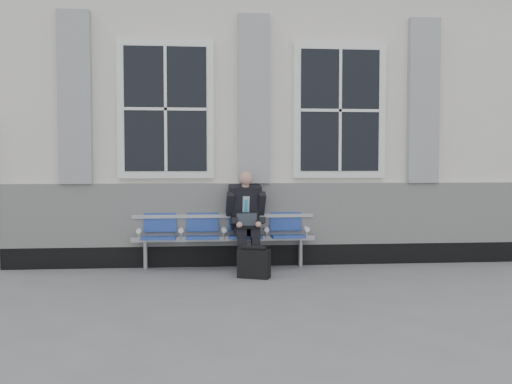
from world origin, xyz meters
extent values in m
plane|color=slate|center=(0.00, 0.00, 0.00)|extent=(70.00, 70.00, 0.00)
cube|color=silver|center=(0.00, 3.50, 2.10)|extent=(14.00, 4.00, 4.20)
cube|color=#939699|center=(0.00, 3.50, 4.32)|extent=(14.40, 4.40, 0.24)
cube|color=black|center=(0.00, 1.47, 0.15)|extent=(14.00, 0.10, 0.30)
cube|color=silver|center=(0.00, 1.46, 0.75)|extent=(14.00, 0.08, 0.90)
cube|color=#939699|center=(-3.40, 1.44, 2.40)|extent=(0.45, 0.14, 2.40)
cube|color=#939699|center=(-0.90, 1.44, 2.40)|extent=(0.45, 0.14, 2.40)
cube|color=#939699|center=(1.60, 1.44, 2.40)|extent=(0.45, 0.14, 2.40)
cube|color=white|center=(-2.15, 1.46, 2.25)|extent=(1.35, 0.10, 1.95)
cube|color=black|center=(-2.15, 1.41, 2.25)|extent=(1.15, 0.02, 1.75)
cube|color=white|center=(0.35, 1.46, 2.25)|extent=(1.35, 0.10, 1.95)
cube|color=black|center=(0.35, 1.41, 2.25)|extent=(1.15, 0.02, 1.75)
cube|color=#9EA0A3|center=(-1.34, 1.30, 0.42)|extent=(2.60, 0.07, 0.07)
cube|color=#9EA0A3|center=(-1.34, 1.42, 0.73)|extent=(2.60, 0.05, 0.05)
cylinder|color=#9EA0A3|center=(-2.44, 1.30, 0.20)|extent=(0.06, 0.06, 0.39)
cylinder|color=#9EA0A3|center=(-0.24, 1.30, 0.20)|extent=(0.06, 0.06, 0.39)
cube|color=navy|center=(-2.24, 1.22, 0.45)|extent=(0.46, 0.42, 0.07)
cube|color=navy|center=(-2.24, 1.43, 0.71)|extent=(0.46, 0.10, 0.40)
cube|color=navy|center=(-1.64, 1.22, 0.45)|extent=(0.46, 0.42, 0.07)
cube|color=navy|center=(-1.64, 1.43, 0.71)|extent=(0.46, 0.10, 0.40)
cube|color=navy|center=(-1.04, 1.22, 0.45)|extent=(0.46, 0.42, 0.07)
cube|color=navy|center=(-1.04, 1.43, 0.71)|extent=(0.46, 0.10, 0.40)
cube|color=navy|center=(-0.44, 1.22, 0.45)|extent=(0.46, 0.42, 0.07)
cube|color=navy|center=(-0.44, 1.43, 0.71)|extent=(0.46, 0.10, 0.40)
cylinder|color=white|center=(-2.52, 1.25, 0.55)|extent=(0.07, 0.12, 0.07)
cylinder|color=white|center=(-1.94, 1.25, 0.55)|extent=(0.07, 0.12, 0.07)
cylinder|color=white|center=(-1.34, 1.25, 0.55)|extent=(0.07, 0.12, 0.07)
cylinder|color=white|center=(-0.74, 1.25, 0.55)|extent=(0.07, 0.12, 0.07)
cylinder|color=white|center=(-0.16, 1.25, 0.55)|extent=(0.07, 0.12, 0.07)
cube|color=black|center=(-1.10, 0.87, 0.04)|extent=(0.12, 0.25, 0.08)
cube|color=black|center=(-0.91, 0.88, 0.04)|extent=(0.12, 0.25, 0.08)
cube|color=black|center=(-1.11, 0.92, 0.25)|extent=(0.12, 0.13, 0.47)
cube|color=black|center=(-0.92, 0.93, 0.25)|extent=(0.12, 0.13, 0.47)
cube|color=black|center=(-1.12, 1.13, 0.54)|extent=(0.16, 0.43, 0.13)
cube|color=black|center=(-0.93, 1.14, 0.54)|extent=(0.16, 0.43, 0.13)
cube|color=black|center=(-1.04, 1.32, 0.84)|extent=(0.41, 0.34, 0.59)
cube|color=#A4B8D8|center=(-1.03, 1.21, 0.86)|extent=(0.10, 0.10, 0.33)
cube|color=#28A5BD|center=(-1.03, 1.20, 0.84)|extent=(0.05, 0.08, 0.28)
cube|color=black|center=(-1.04, 1.29, 1.12)|extent=(0.46, 0.25, 0.13)
cylinder|color=tan|center=(-1.03, 1.24, 1.19)|extent=(0.10, 0.10, 0.09)
sphere|color=tan|center=(-1.03, 1.19, 1.28)|extent=(0.20, 0.20, 0.20)
cube|color=black|center=(-1.26, 1.21, 0.92)|extent=(0.11, 0.27, 0.35)
cube|color=black|center=(-0.81, 1.24, 0.92)|extent=(0.11, 0.27, 0.35)
cube|color=black|center=(-1.21, 1.04, 0.69)|extent=(0.10, 0.30, 0.13)
cube|color=black|center=(-0.84, 1.07, 0.69)|extent=(0.10, 0.30, 0.13)
sphere|color=tan|center=(-1.14, 0.92, 0.66)|extent=(0.08, 0.08, 0.08)
sphere|color=tan|center=(-0.88, 0.94, 0.66)|extent=(0.08, 0.08, 0.08)
cube|color=black|center=(-1.02, 1.00, 0.61)|extent=(0.32, 0.24, 0.02)
cube|color=black|center=(-1.03, 1.11, 0.71)|extent=(0.31, 0.11, 0.20)
cube|color=black|center=(-1.02, 1.10, 0.71)|extent=(0.28, 0.08, 0.17)
cube|color=black|center=(-0.97, 0.57, 0.18)|extent=(0.45, 0.31, 0.37)
cylinder|color=black|center=(-0.97, 0.57, 0.39)|extent=(0.33, 0.18, 0.06)
camera|label=1|loc=(-1.61, -6.73, 1.50)|focal=40.00mm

